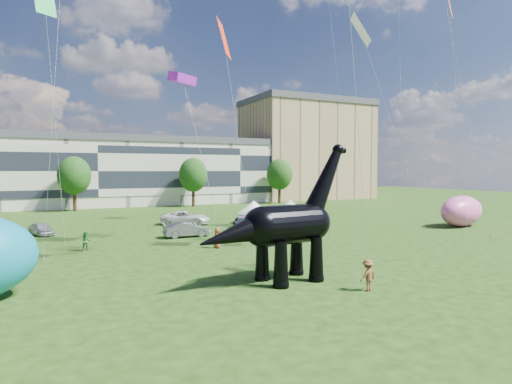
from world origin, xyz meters
name	(u,v)px	position (x,y,z in m)	size (l,w,h in m)	color
ground	(328,276)	(0.00, 0.00, 0.00)	(220.00, 220.00, 0.00)	#16330C
terrace_row	(95,174)	(-8.00, 62.00, 6.00)	(78.00, 11.00, 12.00)	beige
apartment_block	(306,152)	(40.00, 65.00, 11.00)	(28.00, 18.00, 22.00)	tan
tree_mid_left	(74,172)	(-12.00, 53.00, 6.29)	(5.20, 5.20, 9.44)	#382314
tree_mid_right	(193,172)	(8.00, 53.00, 6.29)	(5.20, 5.20, 9.44)	#382314
tree_far_right	(279,172)	(26.00, 53.00, 6.29)	(5.20, 5.20, 9.44)	#382314
dinosaur_sculpture	(283,227)	(-3.21, 0.11, 3.30)	(10.73, 3.26, 8.73)	black
car_silver	(41,229)	(-16.60, 26.99, 0.67)	(1.57, 3.90, 1.33)	#BDBCC2
car_grey	(187,230)	(-3.45, 19.22, 0.75)	(1.59, 4.56, 1.50)	slate
car_white	(186,218)	(-0.76, 28.58, 0.83)	(2.76, 6.00, 1.67)	silver
car_dark	(243,224)	(3.80, 21.51, 0.70)	(1.96, 4.81, 1.40)	#595960
gazebo_near	(254,207)	(7.38, 26.21, 2.00)	(4.95, 4.95, 2.84)	white
gazebo_far	(290,206)	(13.60, 27.78, 1.87)	(4.55, 4.55, 2.66)	silver
inflatable_pink	(462,211)	(28.37, 12.73, 1.83)	(7.32, 3.66, 3.66)	pink
visitors	(199,236)	(-3.92, 13.87, 0.87)	(52.98, 40.44, 1.81)	brown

